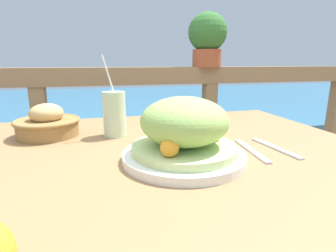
{
  "coord_description": "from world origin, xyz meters",
  "views": [
    {
      "loc": [
        -0.14,
        -0.64,
        1.01
      ],
      "look_at": [
        0.02,
        0.02,
        0.84
      ],
      "focal_mm": 28.0,
      "sensor_mm": 36.0,
      "label": 1
    }
  ],
  "objects_px": {
    "salad_plate": "(184,133)",
    "potted_plant": "(207,37)",
    "drink_glass": "(114,114)",
    "bread_basket": "(48,123)"
  },
  "relations": [
    {
      "from": "drink_glass",
      "to": "potted_plant",
      "type": "relative_size",
      "value": 0.86
    },
    {
      "from": "potted_plant",
      "to": "drink_glass",
      "type": "bearing_deg",
      "value": -132.45
    },
    {
      "from": "bread_basket",
      "to": "potted_plant",
      "type": "xyz_separation_m",
      "value": [
        0.75,
        0.54,
        0.32
      ]
    },
    {
      "from": "salad_plate",
      "to": "potted_plant",
      "type": "bearing_deg",
      "value": 64.96
    },
    {
      "from": "salad_plate",
      "to": "potted_plant",
      "type": "xyz_separation_m",
      "value": [
        0.39,
        0.84,
        0.29
      ]
    },
    {
      "from": "salad_plate",
      "to": "bread_basket",
      "type": "relative_size",
      "value": 1.49
    },
    {
      "from": "bread_basket",
      "to": "salad_plate",
      "type": "bearing_deg",
      "value": -40.73
    },
    {
      "from": "drink_glass",
      "to": "bread_basket",
      "type": "height_order",
      "value": "drink_glass"
    },
    {
      "from": "drink_glass",
      "to": "potted_plant",
      "type": "height_order",
      "value": "potted_plant"
    },
    {
      "from": "drink_glass",
      "to": "bread_basket",
      "type": "relative_size",
      "value": 1.27
    }
  ]
}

